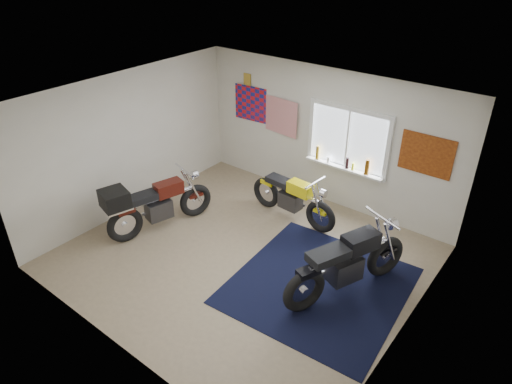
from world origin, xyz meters
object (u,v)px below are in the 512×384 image
Objects in this scene: black_chrome_bike at (347,264)px; navy_rug at (319,285)px; maroon_tourer at (152,205)px; yellow_triumph at (292,198)px.

navy_rug is at bearing 134.16° from black_chrome_bike.
black_chrome_bike is 1.04× the size of maroon_tourer.
black_chrome_bike is (0.36, 0.15, 0.50)m from navy_rug.
black_chrome_bike is at bearing 22.23° from navy_rug.
maroon_tourer is (-3.18, -0.55, 0.54)m from navy_rug.
navy_rug is 1.26× the size of maroon_tourer.
navy_rug is 1.21× the size of black_chrome_bike.
yellow_triumph is 2.16m from black_chrome_bike.
yellow_triumph is at bearing 136.70° from navy_rug.
navy_rug is 3.27m from maroon_tourer.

